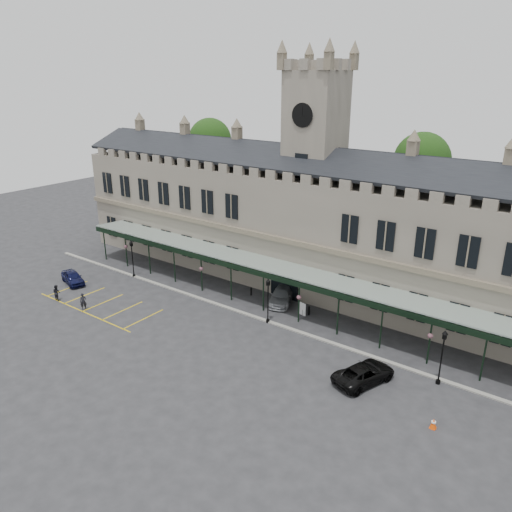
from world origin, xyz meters
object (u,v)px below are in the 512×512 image
Objects in this scene: lamp_post_mid at (268,297)px; sign_board at (303,309)px; lamp_post_left at (132,255)px; station_building at (311,226)px; person_a at (83,302)px; clock_tower at (314,163)px; traffic_cone at (433,424)px; car_van at (364,373)px; car_left_a at (73,277)px; person_b at (57,292)px; car_taxi at (282,295)px; lamp_post_right at (442,353)px.

lamp_post_mid reaches higher than sign_board.
lamp_post_left is 20.74m from sign_board.
person_a is (-14.21, -18.95, -5.61)m from station_building.
clock_tower reaches higher than traffic_cone.
car_left_a is at bearing 22.39° from car_van.
person_b is at bearing -133.64° from station_building.
clock_tower is 5.70× the size of lamp_post_left.
clock_tower is at bearing -137.32° from person_b.
lamp_post_mid reaches higher than car_taxi.
sign_board is 25.74m from car_left_a.
station_building is at bearing 148.10° from lamp_post_right.
clock_tower is 19.60× the size of sign_board.
lamp_post_right reaches higher than sign_board.
traffic_cone is 0.57× the size of sign_board.
car_left_a is (-24.34, -8.36, 0.08)m from sign_board.
lamp_post_right is 32.83m from person_a.
car_left_a is 4.29m from person_b.
lamp_post_mid is 4.18m from sign_board.
car_van reaches higher than traffic_cone.
lamp_post_right is 0.87× the size of car_taxi.
station_building is 27.11m from person_b.
traffic_cone is (35.69, -5.69, -2.23)m from lamp_post_left.
clock_tower reaches higher than station_building.
traffic_cone is at bearing -73.26° from car_left_a.
station_building reaches higher than car_van.
lamp_post_right is at bearing -42.94° from person_a.
lamp_post_left is 18.59m from lamp_post_mid.
person_b reaches higher than sign_board.
person_b is (2.44, -3.53, 0.12)m from car_left_a.
station_building is 25.59m from traffic_cone.
lamp_post_mid is 18.16m from traffic_cone.
car_taxi reaches higher than car_left_a.
station_building is 13.61× the size of lamp_post_mid.
clock_tower is 28.85m from car_left_a.
person_a is (-27.21, -4.96, 0.15)m from car_van.
station_building is at bearing -27.55° from car_van.
lamp_post_right is at bearing -0.80° from lamp_post_left.
person_b reaches higher than car_taxi.
traffic_cone is 6.28m from car_van.
station_building is at bearing -90.00° from clock_tower.
traffic_cone is at bearing -18.29° from lamp_post_mid.
lamp_post_mid is (1.79, -10.49, -3.85)m from station_building.
clock_tower is at bearing 72.73° from car_taxi.
sign_board is 11.54m from car_van.
clock_tower is at bearing 139.33° from traffic_cone.
sign_board is at bearing -23.91° from person_a.
car_van is (33.74, 1.66, 0.01)m from car_left_a.
person_b is (-4.09, -0.24, -0.03)m from person_a.
station_building is 10.03m from sign_board.
lamp_post_mid is 21.96m from person_b.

